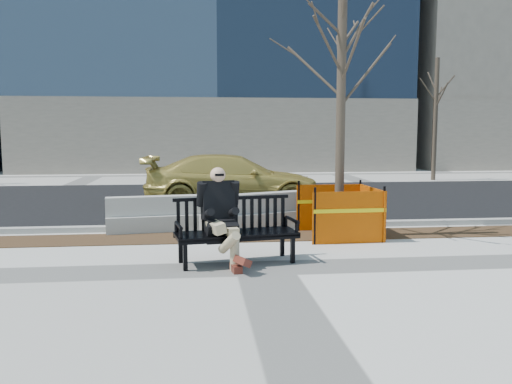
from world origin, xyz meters
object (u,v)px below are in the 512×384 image
Objects in this scene: bench at (237,263)px; sedan at (233,205)px; seated_man at (220,263)px; tree_fence at (338,236)px; jersey_barrier_right at (263,229)px; jersey_barrier_left at (171,231)px.

sedan is (0.41, 7.01, 0.00)m from bench.
seated_man is at bearing 177.39° from sedan.
tree_fence is (2.61, 2.02, 0.00)m from seated_man.
seated_man is at bearing -131.75° from jersey_barrier_right.
jersey_barrier_left is (-3.60, 1.07, 0.00)m from tree_fence.
bench is 0.75× the size of jersey_barrier_left.
jersey_barrier_right is at bearing -7.86° from jersey_barrier_left.
jersey_barrier_right is at bearing -170.65° from sedan.
seated_man is 3.24m from jersey_barrier_left.
jersey_barrier_right is (0.43, -3.91, 0.00)m from sedan.
jersey_barrier_left is (-1.68, -3.91, 0.00)m from sedan.
jersey_barrier_left is at bearing 163.41° from tree_fence.
tree_fence is 1.08× the size of sedan.
tree_fence reaches higher than bench.
seated_man reaches higher than bench.
tree_fence reaches higher than jersey_barrier_right.
bench is at bearing -138.99° from tree_fence.
sedan reaches higher than bench.
jersey_barrier_left is at bearing 158.24° from jersey_barrier_right.
bench is 7.02m from sedan.
bench is 3.21m from jersey_barrier_right.
bench is 0.40× the size of sedan.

